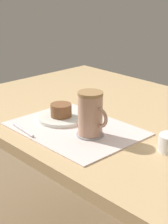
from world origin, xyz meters
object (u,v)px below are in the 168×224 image
pastry_plate (61,118)px  coffee_mug (91,114)px  pastry (61,110)px  dining_table (110,130)px

pastry_plate → coffee_mug: bearing=-6.9°
pastry_plate → coffee_mug: size_ratio=1.20×
pastry_plate → pastry: (0.00, 0.00, 0.03)m
dining_table → coffee_mug: 0.29m
dining_table → coffee_mug: size_ratio=8.67×
pastry → pastry_plate: bearing=0.0°
dining_table → pastry: (-0.05, -0.19, 0.11)m
dining_table → pastry: size_ratio=16.33×
coffee_mug → pastry: bearing=173.1°
dining_table → pastry_plate: pastry_plate is taller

